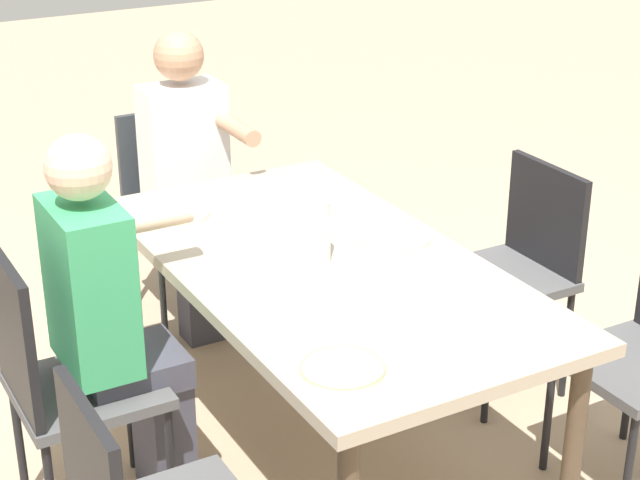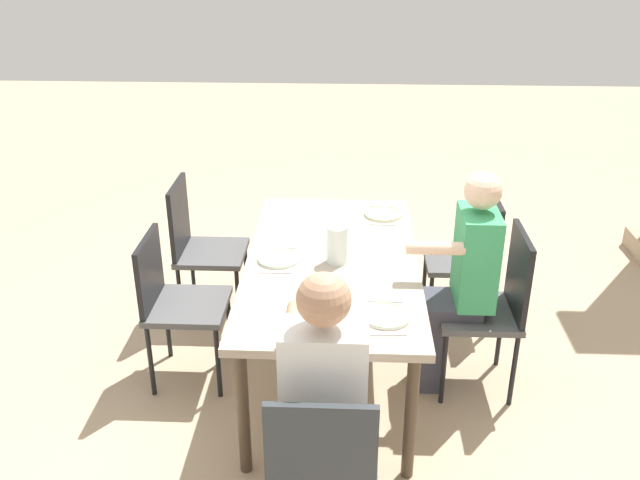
# 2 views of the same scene
# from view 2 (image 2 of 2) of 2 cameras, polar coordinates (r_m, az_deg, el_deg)

# --- Properties ---
(ground_plane) EXTENTS (16.00, 16.00, 0.00)m
(ground_plane) POSITION_cam_2_polar(r_m,az_deg,el_deg) (4.17, 0.94, -10.95)
(ground_plane) COLOR tan
(dining_table) EXTENTS (1.80, 0.95, 0.76)m
(dining_table) POSITION_cam_2_polar(r_m,az_deg,el_deg) (3.81, 1.01, -2.54)
(dining_table) COLOR tan
(dining_table) RESTS_ON ground
(chair_west_north) EXTENTS (0.44, 0.44, 0.88)m
(chair_west_north) POSITION_cam_2_polar(r_m,az_deg,el_deg) (4.54, 12.57, -0.95)
(chair_west_north) COLOR #4F4F50
(chair_west_north) RESTS_ON ground
(chair_west_south) EXTENTS (0.44, 0.44, 0.95)m
(chair_west_south) POSITION_cam_2_polar(r_m,az_deg,el_deg) (4.56, -10.12, -0.14)
(chair_west_south) COLOR #4F4F50
(chair_west_south) RESTS_ON ground
(chair_mid_north) EXTENTS (0.44, 0.44, 0.96)m
(chair_mid_north) POSITION_cam_2_polar(r_m,az_deg,el_deg) (3.90, 14.33, -4.96)
(chair_mid_north) COLOR #4F4F50
(chair_mid_north) RESTS_ON ground
(chair_mid_south) EXTENTS (0.44, 0.44, 0.90)m
(chair_mid_south) POSITION_cam_2_polar(r_m,az_deg,el_deg) (3.95, -12.12, -4.70)
(chair_mid_south) COLOR #4F4F50
(chair_mid_south) RESTS_ON ground
(chair_head_east) EXTENTS (0.44, 0.44, 0.90)m
(chair_head_east) POSITION_cam_2_polar(r_m,az_deg,el_deg) (2.81, 0.18, -17.94)
(chair_head_east) COLOR #5B5E61
(chair_head_east) RESTS_ON ground
(diner_woman_green) EXTENTS (0.35, 0.49, 1.30)m
(diner_woman_green) POSITION_cam_2_polar(r_m,az_deg,el_deg) (3.80, 11.76, -3.15)
(diner_woman_green) COLOR #3F3F4C
(diner_woman_green) RESTS_ON ground
(diner_man_white) EXTENTS (0.49, 0.35, 1.30)m
(diner_man_white) POSITION_cam_2_polar(r_m,az_deg,el_deg) (2.85, 0.28, -13.05)
(diner_man_white) COLOR #3F3F4C
(diner_man_white) RESTS_ON ground
(plate_0) EXTENTS (0.23, 0.23, 0.02)m
(plate_0) POSITION_cam_2_polar(r_m,az_deg,el_deg) (4.36, 5.28, 2.17)
(plate_0) COLOR silver
(plate_0) RESTS_ON dining_table
(fork_0) EXTENTS (0.03, 0.17, 0.01)m
(fork_0) POSITION_cam_2_polar(r_m,az_deg,el_deg) (4.50, 5.20, 2.84)
(fork_0) COLOR silver
(fork_0) RESTS_ON dining_table
(spoon_0) EXTENTS (0.03, 0.17, 0.01)m
(spoon_0) POSITION_cam_2_polar(r_m,az_deg,el_deg) (4.22, 5.35, 1.30)
(spoon_0) COLOR silver
(spoon_0) RESTS_ON dining_table
(plate_1) EXTENTS (0.24, 0.24, 0.02)m
(plate_1) POSITION_cam_2_polar(r_m,az_deg,el_deg) (3.77, -3.46, -1.57)
(plate_1) COLOR white
(plate_1) RESTS_ON dining_table
(fork_1) EXTENTS (0.03, 0.17, 0.01)m
(fork_1) POSITION_cam_2_polar(r_m,az_deg,el_deg) (3.91, -3.24, -0.66)
(fork_1) COLOR silver
(fork_1) RESTS_ON dining_table
(spoon_1) EXTENTS (0.02, 0.17, 0.01)m
(spoon_1) POSITION_cam_2_polar(r_m,az_deg,el_deg) (3.64, -3.69, -2.71)
(spoon_1) COLOR silver
(spoon_1) RESTS_ON dining_table
(plate_2) EXTENTS (0.23, 0.23, 0.02)m
(plate_2) POSITION_cam_2_polar(r_m,az_deg,el_deg) (3.25, 5.58, -6.33)
(plate_2) COLOR white
(plate_2) RESTS_ON dining_table
(fork_2) EXTENTS (0.02, 0.17, 0.01)m
(fork_2) POSITION_cam_2_polar(r_m,az_deg,el_deg) (3.39, 5.47, -5.10)
(fork_2) COLOR silver
(fork_2) RESTS_ON dining_table
(spoon_2) EXTENTS (0.02, 0.17, 0.01)m
(spoon_2) POSITION_cam_2_polar(r_m,az_deg,el_deg) (3.13, 5.70, -7.86)
(spoon_2) COLOR silver
(spoon_2) RESTS_ON dining_table
(water_pitcher) EXTENTS (0.12, 0.12, 0.21)m
(water_pitcher) POSITION_cam_2_polar(r_m,az_deg,el_deg) (3.71, 1.44, -0.52)
(water_pitcher) COLOR white
(water_pitcher) RESTS_ON dining_table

